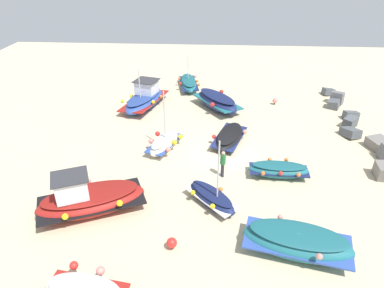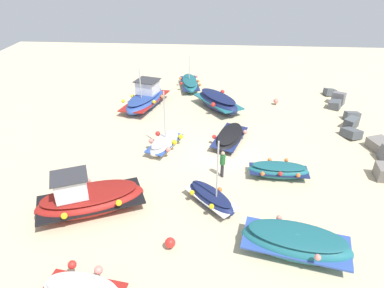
# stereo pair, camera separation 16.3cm
# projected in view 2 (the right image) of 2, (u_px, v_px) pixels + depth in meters

# --- Properties ---
(ground_plane) EXTENTS (57.67, 57.67, 0.00)m
(ground_plane) POSITION_uv_depth(u_px,v_px,m) (225.00, 153.00, 22.51)
(ground_plane) COLOR beige
(fishing_boat_0) EXTENTS (5.76, 3.62, 3.51)m
(fishing_boat_0) POSITION_uv_depth(u_px,v_px,m) (145.00, 98.00, 28.73)
(fishing_boat_0) COLOR #2D4C9E
(fishing_boat_0) RESTS_ON ground_plane
(fishing_boat_1) EXTENTS (4.25, 2.72, 0.81)m
(fishing_boat_1) POSITION_uv_depth(u_px,v_px,m) (230.00, 137.00, 23.58)
(fishing_boat_1) COLOR black
(fishing_boat_1) RESTS_ON ground_plane
(fishing_boat_2) EXTENTS (2.85, 4.97, 1.26)m
(fishing_boat_2) POSITION_uv_depth(u_px,v_px,m) (296.00, 243.00, 14.80)
(fishing_boat_2) COLOR #1E6670
(fishing_boat_2) RESTS_ON ground_plane
(fishing_boat_3) EXTENTS (4.15, 5.79, 2.24)m
(fishing_boat_3) POSITION_uv_depth(u_px,v_px,m) (88.00, 198.00, 17.26)
(fishing_boat_3) COLOR maroon
(fishing_boat_3) RESTS_ON ground_plane
(fishing_boat_4) EXTENTS (3.50, 2.31, 4.00)m
(fishing_boat_4) POSITION_uv_depth(u_px,v_px,m) (165.00, 143.00, 22.73)
(fishing_boat_4) COLOR white
(fishing_boat_4) RESTS_ON ground_plane
(fishing_boat_5) EXTENTS (3.08, 2.99, 3.96)m
(fishing_boat_5) POSITION_uv_depth(u_px,v_px,m) (211.00, 198.00, 17.75)
(fishing_boat_5) COLOR navy
(fishing_boat_5) RESTS_ON ground_plane
(fishing_boat_7) EXTENTS (4.96, 4.29, 1.30)m
(fishing_boat_7) POSITION_uv_depth(u_px,v_px,m) (218.00, 101.00, 28.29)
(fishing_boat_7) COLOR navy
(fishing_boat_7) RESTS_ON ground_plane
(fishing_boat_8) EXTENTS (1.73, 3.52, 0.85)m
(fishing_boat_8) POSITION_uv_depth(u_px,v_px,m) (279.00, 170.00, 19.93)
(fishing_boat_8) COLOR #1E6670
(fishing_boat_8) RESTS_ON ground_plane
(fishing_boat_9) EXTENTS (4.55, 2.27, 3.14)m
(fishing_boat_9) POSITION_uv_depth(u_px,v_px,m) (190.00, 83.00, 32.70)
(fishing_boat_9) COLOR #1E6670
(fishing_boat_9) RESTS_ON ground_plane
(person_walking) EXTENTS (0.32, 0.32, 1.66)m
(person_walking) POSITION_uv_depth(u_px,v_px,m) (223.00, 162.00, 19.72)
(person_walking) COLOR #2D2D38
(person_walking) RESTS_ON ground_plane
(mooring_buoy_0) EXTENTS (0.47, 0.47, 0.58)m
(mooring_buoy_0) POSITION_uv_depth(u_px,v_px,m) (170.00, 243.00, 15.16)
(mooring_buoy_0) COLOR #3F3F42
(mooring_buoy_0) RESTS_ON ground_plane
(mooring_buoy_1) EXTENTS (0.43, 0.43, 0.58)m
(mooring_buoy_1) POSITION_uv_depth(u_px,v_px,m) (276.00, 101.00, 29.22)
(mooring_buoy_1) COLOR #3F3F42
(mooring_buoy_1) RESTS_ON ground_plane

